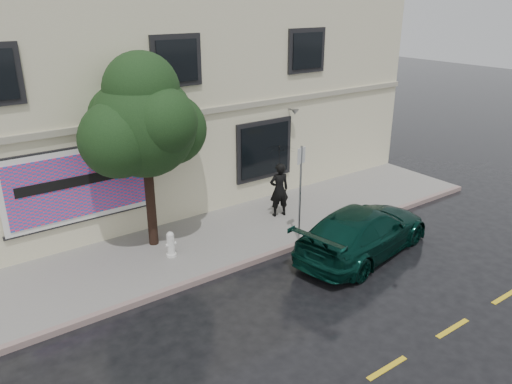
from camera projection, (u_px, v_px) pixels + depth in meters
ground at (279, 290)px, 12.62m from camera, size 90.00×90.00×0.00m
sidewalk at (212, 240)px, 15.05m from camera, size 20.00×3.50×0.15m
curb at (245, 264)px, 13.73m from camera, size 20.00×0.18×0.16m
road_marking at (387, 368)px, 9.98m from camera, size 19.00×0.12×0.01m
building at (128, 98)px, 18.14m from camera, size 20.00×8.12×7.00m
billboard at (80, 185)px, 13.85m from camera, size 4.30×0.16×2.20m
car at (363, 231)px, 14.21m from camera, size 5.16×3.01×1.41m
pedestrian at (279, 190)px, 16.27m from camera, size 0.75×0.59×1.82m
umbrella at (280, 152)px, 15.80m from camera, size 1.04×1.04×0.74m
street_tree at (144, 126)px, 13.41m from camera, size 2.83×2.83×4.97m
fire_hydrant at (171, 244)px, 13.87m from camera, size 0.31×0.29×0.75m
sign_pole at (300, 186)px, 14.36m from camera, size 0.35×0.11×2.89m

